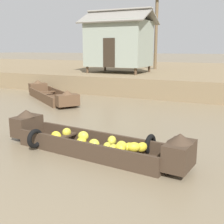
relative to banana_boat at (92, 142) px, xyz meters
The scene contains 5 objects.
ground_plane 4.55m from the banana_boat, 83.91° to the left, with size 300.00×300.00×0.00m, color #7A6B51.
riverbank_strip 18.42m from the banana_boat, 88.50° to the left, with size 160.00×20.00×1.06m, color #7F6B4C.
banana_boat is the anchor object (origin of this frame).
cargo_boat_upstream 8.48m from the banana_boat, 134.55° to the left, with size 5.11×4.02×0.83m.
stilt_house_left 13.08m from the banana_boat, 111.50° to the left, with size 4.53×3.46×4.11m.
Camera 1 is at (3.08, -0.69, 2.65)m, focal length 46.71 mm.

